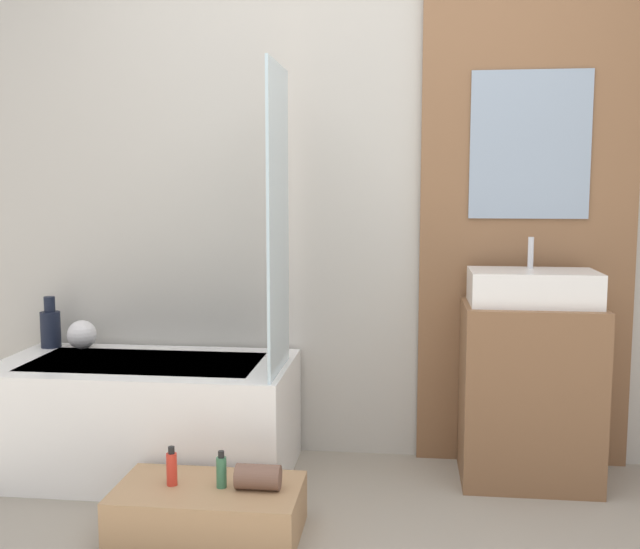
{
  "coord_description": "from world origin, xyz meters",
  "views": [
    {
      "loc": [
        0.24,
        -1.86,
        1.26
      ],
      "look_at": [
        -0.07,
        0.72,
        0.95
      ],
      "focal_mm": 42.0,
      "sensor_mm": 36.0,
      "label": 1
    }
  ],
  "objects": [
    {
      "name": "wooden_step_bench",
      "position": [
        -0.46,
        0.65,
        0.09
      ],
      "size": [
        0.67,
        0.38,
        0.18
      ],
      "primitive_type": "cube",
      "color": "#A87F56",
      "rests_on": "ground_plane"
    },
    {
      "name": "vase_tall_dark",
      "position": [
        -1.43,
        1.43,
        0.6
      ],
      "size": [
        0.09,
        0.09,
        0.24
      ],
      "color": "black",
      "rests_on": "bathtub"
    },
    {
      "name": "glass_shower_screen",
      "position": [
        -0.28,
        1.12,
        1.12
      ],
      "size": [
        0.01,
        0.45,
        1.24
      ],
      "primitive_type": "cube",
      "color": "silver",
      "rests_on": "bathtub"
    },
    {
      "name": "sink",
      "position": [
        0.76,
        1.31,
        0.83
      ],
      "size": [
        0.52,
        0.31,
        0.28
      ],
      "color": "white",
      "rests_on": "vanity_cabinet"
    },
    {
      "name": "bottle_soap_primary",
      "position": [
        -0.6,
        0.65,
        0.25
      ],
      "size": [
        0.04,
        0.04,
        0.14
      ],
      "color": "red",
      "rests_on": "wooden_step_bench"
    },
    {
      "name": "wall_wood_accent",
      "position": [
        0.76,
        1.53,
        1.31
      ],
      "size": [
        0.93,
        0.04,
        2.6
      ],
      "color": "brown",
      "rests_on": "ground_plane"
    },
    {
      "name": "towel_roll",
      "position": [
        -0.28,
        0.65,
        0.23
      ],
      "size": [
        0.16,
        0.09,
        0.09
      ],
      "primitive_type": "cylinder",
      "rotation": [
        0.0,
        1.57,
        0.0
      ],
      "color": "brown",
      "rests_on": "wooden_step_bench"
    },
    {
      "name": "vase_round_light",
      "position": [
        -1.27,
        1.41,
        0.56
      ],
      "size": [
        0.13,
        0.13,
        0.13
      ],
      "primitive_type": "sphere",
      "color": "white",
      "rests_on": "bathtub"
    },
    {
      "name": "bottle_soap_secondary",
      "position": [
        -0.41,
        0.65,
        0.24
      ],
      "size": [
        0.04,
        0.04,
        0.13
      ],
      "color": "#38704C",
      "rests_on": "wooden_step_bench"
    },
    {
      "name": "vanity_cabinet",
      "position": [
        0.76,
        1.31,
        0.38
      ],
      "size": [
        0.56,
        0.4,
        0.76
      ],
      "primitive_type": "cube",
      "color": "brown",
      "rests_on": "ground_plane"
    },
    {
      "name": "bathtub",
      "position": [
        -0.89,
        1.2,
        0.25
      ],
      "size": [
        1.27,
        0.65,
        0.5
      ],
      "color": "white",
      "rests_on": "ground_plane"
    },
    {
      "name": "wall_tiled_back",
      "position": [
        0.0,
        1.58,
        1.3
      ],
      "size": [
        4.2,
        0.06,
        2.6
      ],
      "primitive_type": "cube",
      "color": "#B7B2A8",
      "rests_on": "ground_plane"
    }
  ]
}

